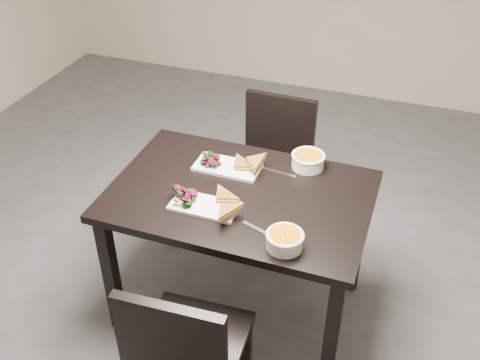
% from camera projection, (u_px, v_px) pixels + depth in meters
% --- Properties ---
extents(ground, '(5.00, 5.00, 0.00)m').
position_uv_depth(ground, '(226.00, 273.00, 3.19)').
color(ground, '#47474C').
rests_on(ground, ground).
extents(table, '(1.20, 0.80, 0.75)m').
position_uv_depth(table, '(240.00, 209.00, 2.63)').
color(table, black).
rests_on(table, ground).
extents(chair_near, '(0.44, 0.44, 0.85)m').
position_uv_depth(chair_near, '(185.00, 349.00, 2.18)').
color(chair_near, black).
rests_on(chair_near, ground).
extents(chair_far, '(0.43, 0.43, 0.85)m').
position_uv_depth(chair_far, '(273.00, 160.00, 3.27)').
color(chair_far, black).
rests_on(chair_far, ground).
extents(plate_near, '(0.30, 0.15, 0.02)m').
position_uv_depth(plate_near, '(204.00, 206.00, 2.47)').
color(plate_near, white).
rests_on(plate_near, table).
extents(sandwich_near, '(0.18, 0.15, 0.05)m').
position_uv_depth(sandwich_near, '(219.00, 202.00, 2.45)').
color(sandwich_near, '#AF6E24').
rests_on(sandwich_near, plate_near).
extents(salad_near, '(0.09, 0.09, 0.04)m').
position_uv_depth(salad_near, '(183.00, 197.00, 2.48)').
color(salad_near, black).
rests_on(salad_near, plate_near).
extents(soup_bowl_near, '(0.16, 0.16, 0.07)m').
position_uv_depth(soup_bowl_near, '(285.00, 239.00, 2.25)').
color(soup_bowl_near, white).
rests_on(soup_bowl_near, table).
extents(cutlery_near, '(0.18, 0.07, 0.00)m').
position_uv_depth(cutlery_near, '(260.00, 230.00, 2.35)').
color(cutlery_near, silver).
rests_on(cutlery_near, table).
extents(plate_far, '(0.32, 0.16, 0.02)m').
position_uv_depth(plate_far, '(227.00, 167.00, 2.73)').
color(plate_far, white).
rests_on(plate_far, table).
extents(sandwich_far, '(0.18, 0.15, 0.05)m').
position_uv_depth(sandwich_far, '(239.00, 165.00, 2.68)').
color(sandwich_far, '#AF6E24').
rests_on(sandwich_far, plate_far).
extents(salad_far, '(0.10, 0.09, 0.04)m').
position_uv_depth(salad_far, '(208.00, 158.00, 2.74)').
color(salad_far, black).
rests_on(salad_far, plate_far).
extents(soup_bowl_far, '(0.17, 0.17, 0.07)m').
position_uv_depth(soup_bowl_far, '(308.00, 160.00, 2.72)').
color(soup_bowl_far, white).
rests_on(soup_bowl_far, table).
extents(cutlery_far, '(0.18, 0.04, 0.00)m').
position_uv_depth(cutlery_far, '(278.00, 172.00, 2.70)').
color(cutlery_far, silver).
rests_on(cutlery_far, table).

